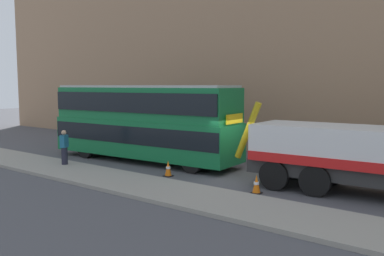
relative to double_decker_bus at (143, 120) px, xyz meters
The scene contains 7 objects.
ground_plane 6.67m from the double_decker_bus, ahead, with size 120.00×120.00×0.00m, color #4C4C51.
near_kerb 7.86m from the double_decker_bus, 33.70° to the right, with size 60.00×2.80×0.15m, color gray.
building_facade 11.12m from the double_decker_bus, 48.41° to the left, with size 60.00×1.50×16.00m.
double_decker_bus is the anchor object (origin of this frame).
pedestrian_onlooker 4.26m from the double_decker_bus, 117.93° to the right, with size 0.40×0.47×1.71m.
traffic_cone_near_bus 4.45m from the double_decker_bus, 29.76° to the right, with size 0.36×0.36×0.72m.
traffic_cone_midway 8.56m from the double_decker_bus, 15.19° to the right, with size 0.36×0.36×0.72m.
Camera 1 is at (9.10, -15.70, 4.07)m, focal length 38.50 mm.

